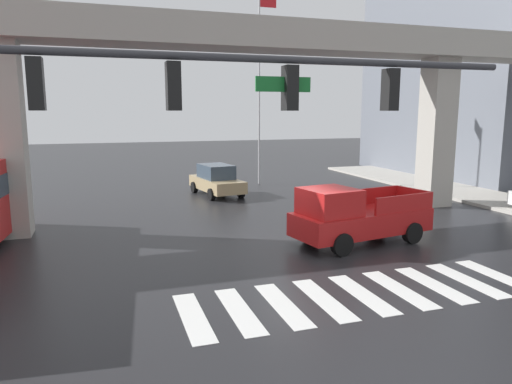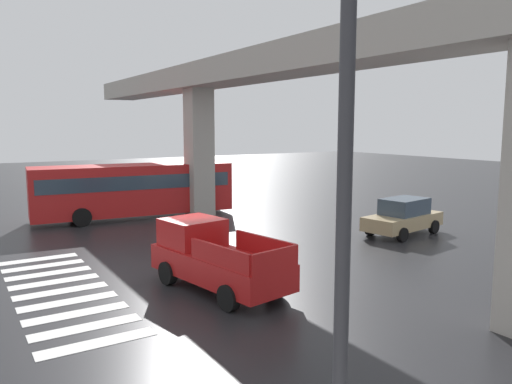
% 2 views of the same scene
% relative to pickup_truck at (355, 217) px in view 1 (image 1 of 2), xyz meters
% --- Properties ---
extents(ground_plane, '(120.00, 120.00, 0.00)m').
position_rel_pickup_truck_xyz_m(ground_plane, '(-2.19, 0.32, -0.99)').
color(ground_plane, '#232326').
extents(crosswalk_stripes, '(9.35, 2.80, 0.01)m').
position_rel_pickup_truck_xyz_m(crosswalk_stripes, '(-2.19, -4.24, -0.98)').
color(crosswalk_stripes, silver).
rests_on(crosswalk_stripes, ground).
extents(elevated_overpass, '(48.94, 2.32, 8.37)m').
position_rel_pickup_truck_xyz_m(elevated_overpass, '(-2.19, 5.06, 6.15)').
color(elevated_overpass, '#ADA89E').
rests_on(elevated_overpass, ground).
extents(pickup_truck, '(5.35, 2.77, 2.08)m').
position_rel_pickup_truck_xyz_m(pickup_truck, '(0.00, 0.00, 0.00)').
color(pickup_truck, red).
rests_on(pickup_truck, ground).
extents(sedan_tan, '(2.46, 4.52, 1.72)m').
position_rel_pickup_truck_xyz_m(sedan_tan, '(-2.32, 11.25, -0.14)').
color(sedan_tan, tan).
rests_on(sedan_tan, ground).
extents(traffic_signal_mast, '(10.89, 0.32, 6.20)m').
position_rel_pickup_truck_xyz_m(traffic_signal_mast, '(-7.26, -5.87, 3.68)').
color(traffic_signal_mast, '#38383D').
rests_on(traffic_signal_mast, ground).
extents(flagpole, '(1.16, 0.12, 11.81)m').
position_rel_pickup_truck_xyz_m(flagpole, '(1.33, 14.40, 5.75)').
color(flagpole, silver).
rests_on(flagpole, ground).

